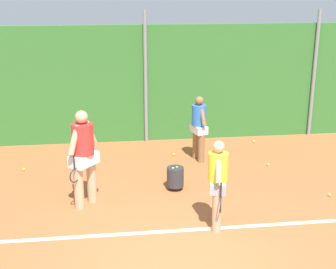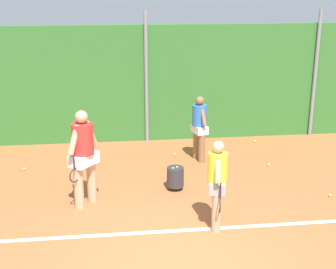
{
  "view_description": "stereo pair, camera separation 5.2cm",
  "coord_description": "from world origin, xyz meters",
  "px_view_note": "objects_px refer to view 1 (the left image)",
  "views": [
    {
      "loc": [
        -0.99,
        -6.28,
        4.15
      ],
      "look_at": [
        0.16,
        2.69,
        1.29
      ],
      "focal_mm": 50.44,
      "sensor_mm": 36.0,
      "label": 1
    },
    {
      "loc": [
        -0.94,
        -6.29,
        4.15
      ],
      "look_at": [
        0.16,
        2.69,
        1.29
      ],
      "focal_mm": 50.44,
      "sensor_mm": 36.0,
      "label": 2
    }
  ],
  "objects_px": {
    "player_foreground_near": "(218,180)",
    "tennis_ball_8": "(24,169)",
    "ball_hopper": "(175,177)",
    "tennis_ball_0": "(174,155)",
    "tennis_ball_3": "(330,195)",
    "tennis_ball_6": "(268,165)",
    "tennis_ball_7": "(75,183)",
    "player_midcourt": "(83,153)",
    "player_backcourt_far": "(199,125)",
    "tennis_ball_4": "(254,141)"
  },
  "relations": [
    {
      "from": "player_foreground_near",
      "to": "tennis_ball_8",
      "type": "distance_m",
      "value": 5.12
    },
    {
      "from": "ball_hopper",
      "to": "tennis_ball_0",
      "type": "distance_m",
      "value": 2.1
    },
    {
      "from": "player_foreground_near",
      "to": "tennis_ball_3",
      "type": "bearing_deg",
      "value": 121.96
    },
    {
      "from": "tennis_ball_3",
      "to": "ball_hopper",
      "type": "bearing_deg",
      "value": 166.46
    },
    {
      "from": "player_foreground_near",
      "to": "tennis_ball_6",
      "type": "distance_m",
      "value": 3.5
    },
    {
      "from": "tennis_ball_7",
      "to": "tennis_ball_8",
      "type": "distance_m",
      "value": 1.59
    },
    {
      "from": "player_midcourt",
      "to": "tennis_ball_8",
      "type": "distance_m",
      "value": 2.73
    },
    {
      "from": "tennis_ball_3",
      "to": "tennis_ball_0",
      "type": "bearing_deg",
      "value": 135.27
    },
    {
      "from": "player_backcourt_far",
      "to": "tennis_ball_7",
      "type": "distance_m",
      "value": 3.3
    },
    {
      "from": "player_foreground_near",
      "to": "tennis_ball_0",
      "type": "height_order",
      "value": "player_foreground_near"
    },
    {
      "from": "player_midcourt",
      "to": "tennis_ball_3",
      "type": "bearing_deg",
      "value": 126.22
    },
    {
      "from": "tennis_ball_0",
      "to": "tennis_ball_6",
      "type": "bearing_deg",
      "value": -24.73
    },
    {
      "from": "tennis_ball_7",
      "to": "player_foreground_near",
      "type": "bearing_deg",
      "value": -40.51
    },
    {
      "from": "tennis_ball_3",
      "to": "tennis_ball_6",
      "type": "xyz_separation_m",
      "value": [
        -0.69,
        1.83,
        0.0
      ]
    },
    {
      "from": "player_backcourt_far",
      "to": "tennis_ball_6",
      "type": "relative_size",
      "value": 24.57
    },
    {
      "from": "player_midcourt",
      "to": "tennis_ball_3",
      "type": "relative_size",
      "value": 29.18
    },
    {
      "from": "player_midcourt",
      "to": "tennis_ball_7",
      "type": "relative_size",
      "value": 29.18
    },
    {
      "from": "player_backcourt_far",
      "to": "tennis_ball_7",
      "type": "xyz_separation_m",
      "value": [
        -2.96,
        -1.17,
        -0.88
      ]
    },
    {
      "from": "tennis_ball_3",
      "to": "tennis_ball_4",
      "type": "bearing_deg",
      "value": 97.82
    },
    {
      "from": "player_backcourt_far",
      "to": "tennis_ball_0",
      "type": "xyz_separation_m",
      "value": [
        -0.56,
        0.37,
        -0.88
      ]
    },
    {
      "from": "player_backcourt_far",
      "to": "tennis_ball_8",
      "type": "bearing_deg",
      "value": -102.65
    },
    {
      "from": "player_foreground_near",
      "to": "tennis_ball_3",
      "type": "height_order",
      "value": "player_foreground_near"
    },
    {
      "from": "player_backcourt_far",
      "to": "ball_hopper",
      "type": "bearing_deg",
      "value": -41.08
    },
    {
      "from": "player_backcourt_far",
      "to": "player_foreground_near",
      "type": "bearing_deg",
      "value": -20.65
    },
    {
      "from": "player_backcourt_far",
      "to": "tennis_ball_6",
      "type": "bearing_deg",
      "value": 53.41
    },
    {
      "from": "player_foreground_near",
      "to": "tennis_ball_7",
      "type": "height_order",
      "value": "player_foreground_near"
    },
    {
      "from": "player_foreground_near",
      "to": "tennis_ball_8",
      "type": "relative_size",
      "value": 24.67
    },
    {
      "from": "player_foreground_near",
      "to": "ball_hopper",
      "type": "relative_size",
      "value": 3.17
    },
    {
      "from": "ball_hopper",
      "to": "tennis_ball_0",
      "type": "xyz_separation_m",
      "value": [
        0.27,
        2.07,
        -0.26
      ]
    },
    {
      "from": "tennis_ball_0",
      "to": "tennis_ball_6",
      "type": "xyz_separation_m",
      "value": [
        2.16,
        -0.99,
        0.0
      ]
    },
    {
      "from": "tennis_ball_6",
      "to": "tennis_ball_7",
      "type": "xyz_separation_m",
      "value": [
        -4.56,
        -0.54,
        0.0
      ]
    },
    {
      "from": "tennis_ball_3",
      "to": "tennis_ball_4",
      "type": "distance_m",
      "value": 3.64
    },
    {
      "from": "player_backcourt_far",
      "to": "tennis_ball_8",
      "type": "xyz_separation_m",
      "value": [
        -4.21,
        -0.19,
        -0.88
      ]
    },
    {
      "from": "player_foreground_near",
      "to": "tennis_ball_7",
      "type": "xyz_separation_m",
      "value": [
        -2.63,
        2.25,
        -0.88
      ]
    },
    {
      "from": "player_midcourt",
      "to": "tennis_ball_4",
      "type": "height_order",
      "value": "player_midcourt"
    },
    {
      "from": "ball_hopper",
      "to": "player_backcourt_far",
      "type": "bearing_deg",
      "value": 64.19
    },
    {
      "from": "player_foreground_near",
      "to": "player_backcourt_far",
      "type": "relative_size",
      "value": 1.0
    },
    {
      "from": "tennis_ball_4",
      "to": "tennis_ball_8",
      "type": "bearing_deg",
      "value": -167.37
    },
    {
      "from": "player_midcourt",
      "to": "tennis_ball_8",
      "type": "bearing_deg",
      "value": -103.68
    },
    {
      "from": "player_foreground_near",
      "to": "tennis_ball_8",
      "type": "bearing_deg",
      "value": -117.99
    },
    {
      "from": "player_backcourt_far",
      "to": "tennis_ball_3",
      "type": "bearing_deg",
      "value": 27.79
    },
    {
      "from": "tennis_ball_6",
      "to": "tennis_ball_8",
      "type": "height_order",
      "value": "same"
    },
    {
      "from": "tennis_ball_4",
      "to": "tennis_ball_6",
      "type": "relative_size",
      "value": 1.0
    },
    {
      "from": "ball_hopper",
      "to": "tennis_ball_7",
      "type": "bearing_deg",
      "value": 165.9
    },
    {
      "from": "tennis_ball_7",
      "to": "tennis_ball_3",
      "type": "bearing_deg",
      "value": -13.77
    },
    {
      "from": "tennis_ball_0",
      "to": "tennis_ball_8",
      "type": "xyz_separation_m",
      "value": [
        -3.65,
        -0.56,
        0.0
      ]
    },
    {
      "from": "player_midcourt",
      "to": "player_backcourt_far",
      "type": "relative_size",
      "value": 1.19
    },
    {
      "from": "player_midcourt",
      "to": "tennis_ball_8",
      "type": "height_order",
      "value": "player_midcourt"
    },
    {
      "from": "tennis_ball_0",
      "to": "tennis_ball_8",
      "type": "bearing_deg",
      "value": -171.27
    },
    {
      "from": "tennis_ball_6",
      "to": "tennis_ball_7",
      "type": "relative_size",
      "value": 1.0
    }
  ]
}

